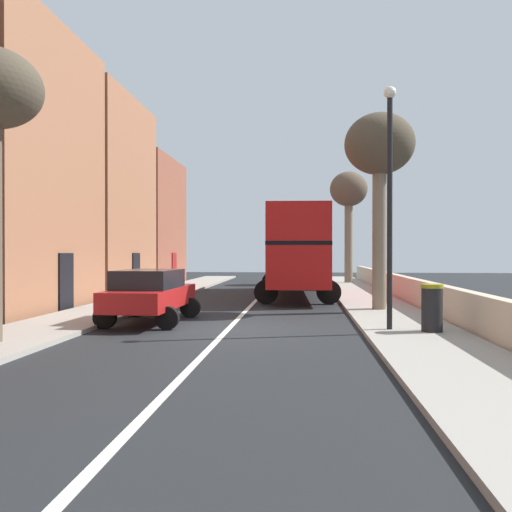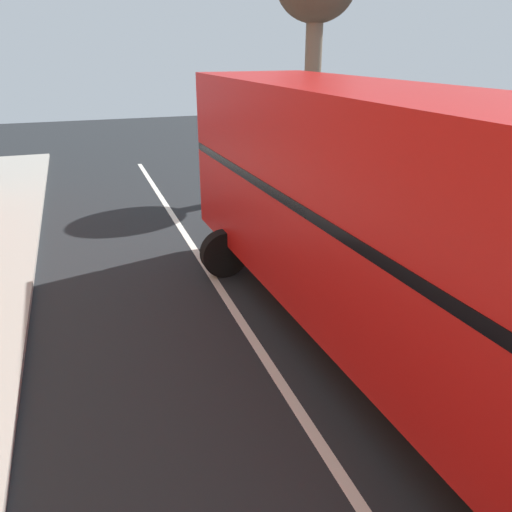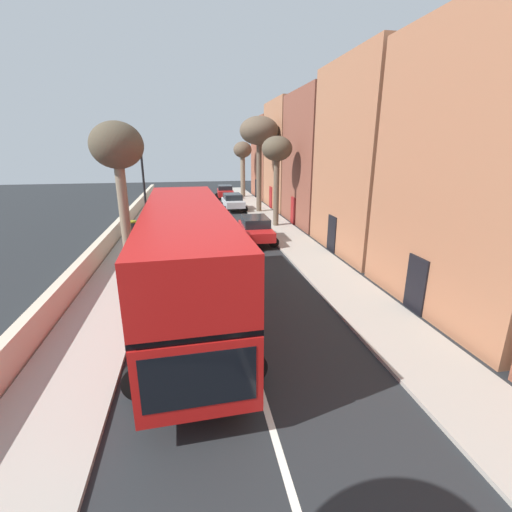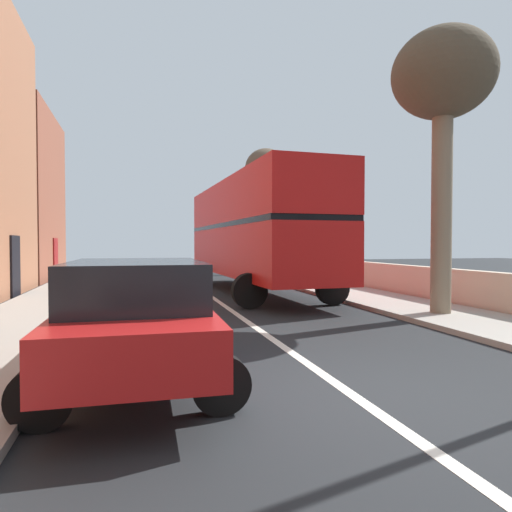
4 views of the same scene
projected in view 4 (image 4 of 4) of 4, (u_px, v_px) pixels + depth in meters
The scene contains 6 objects.
ground_plane at pixel (352, 395), 5.42m from camera, with size 84.00×84.00×0.00m, color black.
road_centre_line at pixel (352, 394), 5.42m from camera, with size 0.16×54.00×0.01m, color silver.
double_decker_bus at pixel (253, 229), 16.61m from camera, with size 3.85×11.57×4.06m.
parked_car_red_left_2 at pixel (137, 314), 5.82m from camera, with size 2.47×4.38×1.60m.
street_tree_right_1 at pixel (443, 85), 10.93m from camera, with size 2.46×2.46×6.92m.
street_tree_right_3 at pixel (266, 174), 27.15m from camera, with size 2.50×2.50×7.44m.
Camera 4 is at (-2.51, -4.89, 1.82)m, focal length 31.56 mm.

